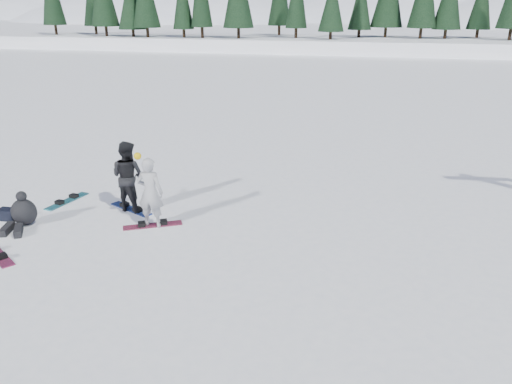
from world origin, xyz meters
TOP-DOWN VIEW (x-y plane):
  - ground at (0.00, 0.00)m, footprint 420.00×420.00m
  - alpine_backdrop at (-11.72, 189.17)m, footprint 412.50×227.00m
  - snowboarder_woman at (-0.58, 0.75)m, footprint 0.69×0.47m
  - snowboarder_man at (-1.64, 1.63)m, footprint 1.08×0.92m
  - seated_rider at (-3.80, -0.03)m, footprint 0.84×1.22m
  - gear_bag at (-4.50, 0.23)m, footprint 0.46×0.32m
  - snowboard_woman at (-0.58, 0.75)m, footprint 1.46×0.95m
  - snowboard_man at (-1.64, 1.63)m, footprint 1.47×0.90m
  - snowboard_loose_a at (-3.72, 1.74)m, footprint 0.56×1.53m

SIDE VIEW (x-z plane):
  - alpine_backdrop at x=-11.72m, z-range -40.57..12.63m
  - ground at x=0.00m, z-range 0.00..0.00m
  - snowboard_woman at x=-0.58m, z-range 0.00..0.03m
  - snowboard_man at x=-1.64m, z-range 0.00..0.03m
  - snowboard_loose_a at x=-3.72m, z-range 0.00..0.03m
  - gear_bag at x=-4.50m, z-range 0.00..0.30m
  - seated_rider at x=-3.80m, z-range -0.11..0.83m
  - snowboarder_woman at x=-0.58m, z-range -0.07..1.93m
  - snowboarder_man at x=-1.64m, z-range 0.00..1.96m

